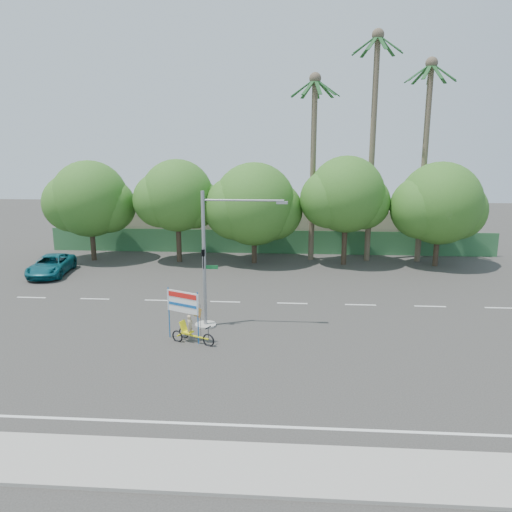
{
  "coord_description": "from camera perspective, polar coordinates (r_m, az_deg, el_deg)",
  "views": [
    {
      "loc": [
        1.84,
        -20.22,
        9.34
      ],
      "look_at": [
        0.05,
        5.16,
        3.5
      ],
      "focal_mm": 35.0,
      "sensor_mm": 36.0,
      "label": 1
    }
  ],
  "objects": [
    {
      "name": "sidewalk_near",
      "position": [
        15.85,
        -3.7,
        -22.93
      ],
      "size": [
        50.0,
        2.4,
        0.12
      ],
      "primitive_type": "cube",
      "color": "gray",
      "rests_on": "ground"
    },
    {
      "name": "tree_far_left",
      "position": [
        41.65,
        -18.52,
        5.95
      ],
      "size": [
        7.14,
        6.0,
        7.96
      ],
      "color": "#473828",
      "rests_on": "ground"
    },
    {
      "name": "fence",
      "position": [
        42.59,
        1.49,
        1.63
      ],
      "size": [
        38.0,
        0.08,
        2.0
      ],
      "primitive_type": "cube",
      "color": "#336B3D",
      "rests_on": "ground"
    },
    {
      "name": "traffic_signal",
      "position": [
        25.37,
        -5.25,
        -1.79
      ],
      "size": [
        4.72,
        1.1,
        7.0
      ],
      "color": "gray",
      "rests_on": "ground"
    },
    {
      "name": "palm_mid",
      "position": [
        41.0,
        18.84,
        12.34
      ],
      "size": [
        3.73,
        3.79,
        15.45
      ],
      "color": "#70604C",
      "rests_on": "ground"
    },
    {
      "name": "ground",
      "position": [
        22.35,
        -1.08,
        -11.78
      ],
      "size": [
        120.0,
        120.0,
        0.0
      ],
      "primitive_type": "plane",
      "color": "#33302D",
      "rests_on": "ground"
    },
    {
      "name": "tree_right",
      "position": [
        38.66,
        10.19,
        6.63
      ],
      "size": [
        6.9,
        5.8,
        8.36
      ],
      "color": "#473828",
      "rests_on": "ground"
    },
    {
      "name": "palm_tall",
      "position": [
        40.21,
        13.26,
        14.19
      ],
      "size": [
        3.73,
        3.79,
        17.45
      ],
      "color": "#70604C",
      "rests_on": "ground"
    },
    {
      "name": "trike_billboard",
      "position": [
        24.09,
        -7.82,
        -7.35
      ],
      "size": [
        2.42,
        1.26,
        2.59
      ],
      "rotation": [
        0.0,
        0.0,
        -0.43
      ],
      "color": "black",
      "rests_on": "ground"
    },
    {
      "name": "tree_left",
      "position": [
        39.48,
        -9.05,
        6.54
      ],
      "size": [
        6.66,
        5.6,
        8.07
      ],
      "color": "#473828",
      "rests_on": "ground"
    },
    {
      "name": "tree_far_right",
      "position": [
        40.08,
        20.2,
        5.4
      ],
      "size": [
        7.38,
        6.2,
        7.94
      ],
      "color": "#473828",
      "rests_on": "ground"
    },
    {
      "name": "pickup_truck",
      "position": [
        38.67,
        -22.37,
        -0.98
      ],
      "size": [
        2.91,
        5.29,
        1.41
      ],
      "primitive_type": "imported",
      "rotation": [
        0.0,
        0.0,
        0.12
      ],
      "color": "#0E5562",
      "rests_on": "ground"
    },
    {
      "name": "building_left",
      "position": [
        48.28,
        -10.23,
        3.97
      ],
      "size": [
        12.0,
        8.0,
        4.0
      ],
      "primitive_type": "cube",
      "color": "#B8AA92",
      "rests_on": "ground"
    },
    {
      "name": "palm_short",
      "position": [
        39.76,
        6.58,
        12.15
      ],
      "size": [
        3.73,
        3.79,
        14.45
      ],
      "color": "#70604C",
      "rests_on": "ground"
    },
    {
      "name": "tree_center",
      "position": [
        38.64,
        -0.28,
        5.68
      ],
      "size": [
        7.62,
        6.4,
        7.85
      ],
      "color": "#473828",
      "rests_on": "ground"
    },
    {
      "name": "building_right",
      "position": [
        47.24,
        11.5,
        3.48
      ],
      "size": [
        14.0,
        8.0,
        3.6
      ],
      "primitive_type": "cube",
      "color": "#B8AA92",
      "rests_on": "ground"
    }
  ]
}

